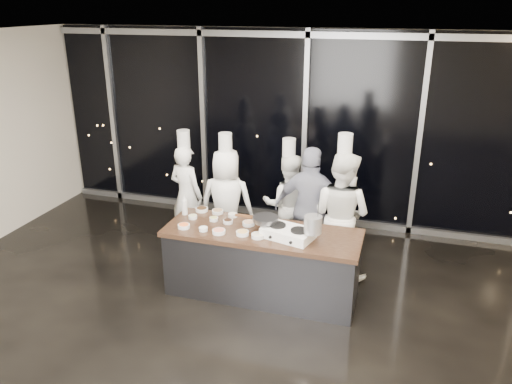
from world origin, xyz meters
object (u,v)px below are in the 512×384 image
frying_pan (265,219)px  chef_far_left (186,194)px  demo_counter (262,263)px  chef_left (227,202)px  chef_center (288,203)px  stock_pot (313,224)px  stove (288,233)px  guest (311,209)px  chef_right (341,214)px

frying_pan → chef_far_left: 1.94m
demo_counter → frying_pan: frying_pan is taller
chef_left → chef_center: (0.83, 0.34, -0.05)m
chef_center → frying_pan: bearing=74.8°
demo_counter → stock_pot: size_ratio=11.75×
stove → guest: (0.09, 0.97, -0.08)m
chef_left → frying_pan: bearing=126.7°
demo_counter → stock_pot: 0.97m
chef_center → demo_counter: bearing=73.3°
chef_left → stock_pot: bearing=137.9°
stock_pot → guest: bearing=101.8°
stock_pot → chef_far_left: chef_far_left is taller
chef_center → stock_pot: bearing=98.6°
chef_center → guest: 0.58m
demo_counter → chef_center: size_ratio=1.39×
frying_pan → chef_far_left: size_ratio=0.32×
chef_left → chef_far_left: bearing=-20.4°
stove → chef_left: 1.55m
frying_pan → chef_left: (-0.84, 0.92, -0.24)m
stock_pot → chef_left: size_ratio=0.11×
demo_counter → chef_far_left: 1.93m
stove → chef_right: (0.51, 0.90, -0.07)m
stove → chef_left: bearing=153.7°
demo_counter → chef_left: size_ratio=1.32×
frying_pan → stock_pot: stock_pot is taller
stove → chef_right: bearing=75.2°
demo_counter → guest: 1.08m
stock_pot → guest: size_ratio=0.12×
frying_pan → chef_far_left: (-1.57, 1.11, -0.25)m
stock_pot → chef_far_left: 2.56m
chef_right → guest: bearing=12.8°
guest → chef_far_left: bearing=-3.9°
chef_left → chef_right: chef_right is taller
chef_left → guest: 1.26m
chef_far_left → demo_counter: bearing=159.8°
demo_counter → stock_pot: stock_pot is taller
stove → chef_center: (-0.33, 1.35, -0.18)m
demo_counter → chef_far_left: chef_far_left is taller
demo_counter → chef_far_left: size_ratio=1.36×
guest → stock_pot: bearing=104.5°
stove → chef_left: chef_left is taller
stock_pot → chef_left: 1.85m
chef_far_left → frying_pan: bearing=160.5°
chef_far_left → chef_left: size_ratio=0.97×
chef_far_left → guest: (1.98, -0.23, 0.07)m
stove → chef_left: size_ratio=0.36×
demo_counter → chef_right: bearing=43.5°
stock_pot → stove: bearing=167.4°
stove → chef_far_left: (-1.89, 1.20, -0.15)m
guest → chef_right: (0.42, -0.07, 0.01)m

